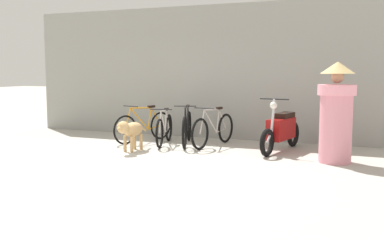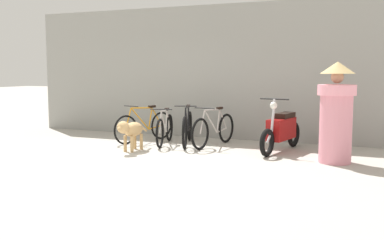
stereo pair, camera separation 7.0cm
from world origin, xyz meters
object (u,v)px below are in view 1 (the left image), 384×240
object	(u,v)px
stray_dog	(131,130)
motorcycle	(281,130)
bicycle_0	(144,126)
bicycle_1	(164,129)
bicycle_2	(187,128)
person_in_robes	(336,112)
bicycle_3	(214,130)

from	to	relation	value
stray_dog	motorcycle	bearing A→B (deg)	115.37
bicycle_0	bicycle_1	bearing A→B (deg)	95.14
bicycle_0	bicycle_2	xyz separation A→B (m)	(1.05, -0.00, 0.01)
bicycle_2	motorcycle	world-z (taller)	motorcycle
stray_dog	person_in_robes	distance (m)	3.86
bicycle_0	bicycle_1	world-z (taller)	bicycle_0
bicycle_1	motorcycle	size ratio (longest dim) A/B	0.83
bicycle_2	person_in_robes	xyz separation A→B (m)	(3.11, -0.77, 0.53)
bicycle_0	bicycle_3	bearing A→B (deg)	111.38
bicycle_1	bicycle_0	bearing A→B (deg)	-118.43
bicycle_1	stray_dog	distance (m)	1.05
bicycle_1	person_in_robes	world-z (taller)	person_in_robes
bicycle_1	person_in_robes	bearing A→B (deg)	66.39
bicycle_3	person_in_robes	distance (m)	2.70
bicycle_1	person_in_robes	xyz separation A→B (m)	(3.57, -0.62, 0.56)
bicycle_1	stray_dog	size ratio (longest dim) A/B	1.51
stray_dog	bicycle_2	bearing A→B (deg)	151.84
bicycle_0	person_in_robes	distance (m)	4.26
bicycle_3	bicycle_1	bearing A→B (deg)	-69.26
bicycle_0	person_in_robes	bearing A→B (deg)	99.27
motorcycle	person_in_robes	xyz separation A→B (m)	(1.08, -0.72, 0.46)
bicycle_1	stray_dog	world-z (taller)	bicycle_1
bicycle_2	bicycle_3	bearing A→B (deg)	77.12
bicycle_2	bicycle_3	size ratio (longest dim) A/B	0.99
stray_dog	bicycle_3	bearing A→B (deg)	136.24
bicycle_3	motorcycle	xyz separation A→B (m)	(1.44, -0.09, 0.08)
bicycle_2	stray_dog	xyz separation A→B (m)	(-0.71, -1.16, 0.07)
bicycle_0	bicycle_3	world-z (taller)	bicycle_3
motorcycle	stray_dog	world-z (taller)	motorcycle
bicycle_3	bicycle_2	bearing A→B (deg)	-75.19
bicycle_3	motorcycle	bearing A→B (deg)	96.29
bicycle_1	bicycle_3	size ratio (longest dim) A/B	0.89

